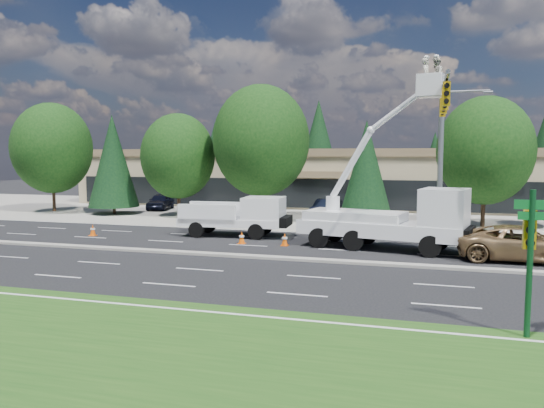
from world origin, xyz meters
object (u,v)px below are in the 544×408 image
(street_sign_pole, at_px, (530,247))
(minivan, at_px, (524,244))
(utility_pickup, at_px, (239,220))
(signal_mast, at_px, (442,134))
(bucket_truck, at_px, (396,211))

(street_sign_pole, relative_size, minivan, 0.68)
(street_sign_pole, distance_m, utility_pickup, 20.00)
(street_sign_pole, bearing_deg, minivan, 81.52)
(signal_mast, height_order, bucket_truck, bucket_truck)
(signal_mast, bearing_deg, utility_pickup, -175.85)
(street_sign_pole, distance_m, bucket_truck, 13.15)
(street_sign_pole, height_order, utility_pickup, street_sign_pole)
(signal_mast, height_order, utility_pickup, signal_mast)
(utility_pickup, xyz_separation_m, bucket_truck, (9.36, -2.15, 1.06))
(street_sign_pole, bearing_deg, utility_pickup, 132.94)
(signal_mast, bearing_deg, street_sign_pole, -82.73)
(signal_mast, xyz_separation_m, bucket_truck, (-2.26, -3.00, -4.00))
(bucket_truck, bearing_deg, signal_mast, 64.33)
(utility_pickup, bearing_deg, bucket_truck, -16.90)
(signal_mast, distance_m, utility_pickup, 12.70)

